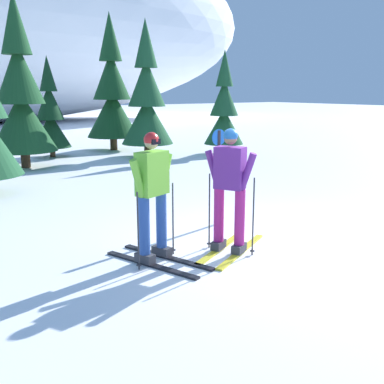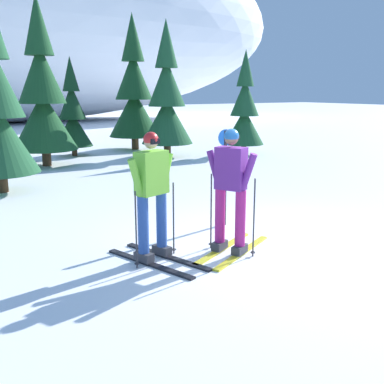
{
  "view_description": "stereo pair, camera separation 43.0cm",
  "coord_description": "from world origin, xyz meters",
  "px_view_note": "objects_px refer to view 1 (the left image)",
  "views": [
    {
      "loc": [
        -4.85,
        -4.89,
        2.35
      ],
      "look_at": [
        -1.3,
        0.18,
        0.95
      ],
      "focal_mm": 42.51,
      "sensor_mm": 36.0,
      "label": 1
    },
    {
      "loc": [
        -4.49,
        -5.13,
        2.35
      ],
      "look_at": [
        -1.3,
        0.18,
        0.95
      ],
      "focal_mm": 42.51,
      "sensor_mm": 36.0,
      "label": 2
    }
  ],
  "objects_px": {
    "pine_tree_center": "(50,115)",
    "pine_tree_right": "(147,101)",
    "pine_tree_center_right": "(112,94)",
    "trail_marker_post": "(218,172)",
    "skier_lime_jacket": "(153,194)",
    "pine_tree_center_left": "(21,97)",
    "skier_purple_jacket": "(230,189)",
    "pine_tree_far_right": "(224,111)"
  },
  "relations": [
    {
      "from": "pine_tree_center",
      "to": "pine_tree_right",
      "type": "distance_m",
      "value": 3.42
    },
    {
      "from": "pine_tree_center_right",
      "to": "trail_marker_post",
      "type": "bearing_deg",
      "value": -105.79
    },
    {
      "from": "pine_tree_center",
      "to": "trail_marker_post",
      "type": "bearing_deg",
      "value": -91.8
    },
    {
      "from": "skier_lime_jacket",
      "to": "pine_tree_center",
      "type": "distance_m",
      "value": 11.0
    },
    {
      "from": "pine_tree_center",
      "to": "trail_marker_post",
      "type": "relative_size",
      "value": 2.07
    },
    {
      "from": "pine_tree_center_left",
      "to": "trail_marker_post",
      "type": "relative_size",
      "value": 3.04
    },
    {
      "from": "pine_tree_right",
      "to": "trail_marker_post",
      "type": "distance_m",
      "value": 8.66
    },
    {
      "from": "skier_lime_jacket",
      "to": "pine_tree_center_left",
      "type": "xyz_separation_m",
      "value": [
        0.73,
        9.03,
        1.19
      ]
    },
    {
      "from": "skier_purple_jacket",
      "to": "skier_lime_jacket",
      "type": "bearing_deg",
      "value": 162.21
    },
    {
      "from": "pine_tree_center_left",
      "to": "trail_marker_post",
      "type": "xyz_separation_m",
      "value": [
        1.1,
        -8.15,
        -1.2
      ]
    },
    {
      "from": "skier_lime_jacket",
      "to": "skier_purple_jacket",
      "type": "distance_m",
      "value": 1.13
    },
    {
      "from": "pine_tree_center",
      "to": "trail_marker_post",
      "type": "xyz_separation_m",
      "value": [
        -0.31,
        -9.9,
        -0.52
      ]
    },
    {
      "from": "pine_tree_far_right",
      "to": "pine_tree_center",
      "type": "bearing_deg",
      "value": 152.47
    },
    {
      "from": "pine_tree_center",
      "to": "pine_tree_center_right",
      "type": "height_order",
      "value": "pine_tree_center_right"
    },
    {
      "from": "skier_purple_jacket",
      "to": "pine_tree_center_right",
      "type": "distance_m",
      "value": 12.32
    },
    {
      "from": "skier_purple_jacket",
      "to": "pine_tree_far_right",
      "type": "distance_m",
      "value": 10.57
    },
    {
      "from": "pine_tree_center_left",
      "to": "pine_tree_center_right",
      "type": "relative_size",
      "value": 0.98
    },
    {
      "from": "skier_lime_jacket",
      "to": "trail_marker_post",
      "type": "height_order",
      "value": "skier_lime_jacket"
    },
    {
      "from": "skier_lime_jacket",
      "to": "pine_tree_center_left",
      "type": "height_order",
      "value": "pine_tree_center_left"
    },
    {
      "from": "pine_tree_far_right",
      "to": "pine_tree_right",
      "type": "bearing_deg",
      "value": 159.97
    },
    {
      "from": "pine_tree_center",
      "to": "trail_marker_post",
      "type": "height_order",
      "value": "pine_tree_center"
    },
    {
      "from": "pine_tree_far_right",
      "to": "pine_tree_center_right",
      "type": "bearing_deg",
      "value": 129.75
    },
    {
      "from": "pine_tree_center",
      "to": "pine_tree_right",
      "type": "xyz_separation_m",
      "value": [
        2.81,
        -1.89,
        0.51
      ]
    },
    {
      "from": "skier_purple_jacket",
      "to": "pine_tree_center_left",
      "type": "height_order",
      "value": "pine_tree_center_left"
    },
    {
      "from": "pine_tree_center_right",
      "to": "trail_marker_post",
      "type": "distance_m",
      "value": 10.94
    },
    {
      "from": "pine_tree_center_right",
      "to": "pine_tree_right",
      "type": "relative_size",
      "value": 1.11
    },
    {
      "from": "skier_lime_jacket",
      "to": "pine_tree_far_right",
      "type": "xyz_separation_m",
      "value": [
        7.64,
        7.92,
        0.61
      ]
    },
    {
      "from": "pine_tree_center",
      "to": "pine_tree_far_right",
      "type": "height_order",
      "value": "pine_tree_far_right"
    },
    {
      "from": "pine_tree_center_left",
      "to": "pine_tree_right",
      "type": "height_order",
      "value": "pine_tree_center_left"
    },
    {
      "from": "skier_lime_jacket",
      "to": "pine_tree_center",
      "type": "bearing_deg",
      "value": 78.77
    },
    {
      "from": "skier_lime_jacket",
      "to": "trail_marker_post",
      "type": "xyz_separation_m",
      "value": [
        1.83,
        0.88,
        -0.01
      ]
    },
    {
      "from": "pine_tree_right",
      "to": "pine_tree_far_right",
      "type": "xyz_separation_m",
      "value": [
        2.68,
        -0.98,
        -0.4
      ]
    },
    {
      "from": "trail_marker_post",
      "to": "pine_tree_far_right",
      "type": "bearing_deg",
      "value": 50.48
    },
    {
      "from": "pine_tree_center",
      "to": "pine_tree_far_right",
      "type": "distance_m",
      "value": 6.2
    },
    {
      "from": "skier_lime_jacket",
      "to": "pine_tree_center_right",
      "type": "relative_size",
      "value": 0.34
    },
    {
      "from": "pine_tree_center_right",
      "to": "pine_tree_far_right",
      "type": "bearing_deg",
      "value": -50.25
    },
    {
      "from": "skier_lime_jacket",
      "to": "pine_tree_far_right",
      "type": "bearing_deg",
      "value": 46.04
    },
    {
      "from": "pine_tree_center_left",
      "to": "pine_tree_center",
      "type": "distance_m",
      "value": 2.35
    },
    {
      "from": "pine_tree_center_left",
      "to": "pine_tree_far_right",
      "type": "relative_size",
      "value": 1.36
    },
    {
      "from": "skier_lime_jacket",
      "to": "skier_purple_jacket",
      "type": "relative_size",
      "value": 0.99
    },
    {
      "from": "pine_tree_center_right",
      "to": "pine_tree_right",
      "type": "xyz_separation_m",
      "value": [
        0.17,
        -2.44,
        -0.22
      ]
    },
    {
      "from": "pine_tree_right",
      "to": "pine_tree_far_right",
      "type": "relative_size",
      "value": 1.25
    }
  ]
}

